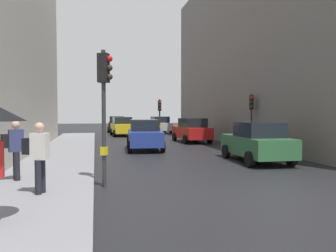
{
  "coord_description": "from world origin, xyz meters",
  "views": [
    {
      "loc": [
        -4.64,
        -7.62,
        2.17
      ],
      "look_at": [
        -0.96,
        9.04,
        1.48
      ],
      "focal_mm": 35.33,
      "sensor_mm": 36.0,
      "label": 1
    }
  ],
  "objects_px": {
    "pedestrian_with_black_backpack": "(38,153)",
    "pedestrian_with_grey_backpack": "(14,147)",
    "traffic_light_far_median": "(160,112)",
    "car_dark_suv": "(117,124)",
    "car_yellow_taxi": "(122,126)",
    "traffic_light_near_right": "(104,93)",
    "car_red_sedan": "(192,130)",
    "car_silver_hatchback": "(160,125)",
    "car_green_estate": "(257,142)",
    "car_blue_van": "(145,135)",
    "traffic_light_mid_street": "(251,111)"
  },
  "relations": [
    {
      "from": "car_red_sedan",
      "to": "traffic_light_far_median",
      "type": "bearing_deg",
      "value": 124.17
    },
    {
      "from": "car_dark_suv",
      "to": "traffic_light_mid_street",
      "type": "bearing_deg",
      "value": -71.32
    },
    {
      "from": "car_silver_hatchback",
      "to": "car_dark_suv",
      "type": "bearing_deg",
      "value": 144.41
    },
    {
      "from": "car_dark_suv",
      "to": "pedestrian_with_black_backpack",
      "type": "xyz_separation_m",
      "value": [
        -3.79,
        -28.94,
        0.29
      ]
    },
    {
      "from": "traffic_light_mid_street",
      "to": "car_silver_hatchback",
      "type": "bearing_deg",
      "value": 98.01
    },
    {
      "from": "car_yellow_taxi",
      "to": "traffic_light_mid_street",
      "type": "bearing_deg",
      "value": -63.58
    },
    {
      "from": "pedestrian_with_black_backpack",
      "to": "pedestrian_with_grey_backpack",
      "type": "relative_size",
      "value": 1.0
    },
    {
      "from": "car_dark_suv",
      "to": "car_yellow_taxi",
      "type": "xyz_separation_m",
      "value": [
        0.09,
        -6.44,
        0.0
      ]
    },
    {
      "from": "traffic_light_near_right",
      "to": "pedestrian_with_black_backpack",
      "type": "bearing_deg",
      "value": -145.52
    },
    {
      "from": "car_red_sedan",
      "to": "pedestrian_with_grey_backpack",
      "type": "distance_m",
      "value": 15.72
    },
    {
      "from": "traffic_light_near_right",
      "to": "car_yellow_taxi",
      "type": "xyz_separation_m",
      "value": [
        2.23,
        21.36,
        -1.87
      ]
    },
    {
      "from": "car_silver_hatchback",
      "to": "car_yellow_taxi",
      "type": "bearing_deg",
      "value": -141.28
    },
    {
      "from": "car_red_sedan",
      "to": "car_yellow_taxi",
      "type": "relative_size",
      "value": 1.0
    },
    {
      "from": "car_green_estate",
      "to": "pedestrian_with_grey_backpack",
      "type": "height_order",
      "value": "pedestrian_with_grey_backpack"
    },
    {
      "from": "car_silver_hatchback",
      "to": "car_red_sedan",
      "type": "relative_size",
      "value": 1.0
    },
    {
      "from": "traffic_light_mid_street",
      "to": "car_dark_suv",
      "type": "height_order",
      "value": "traffic_light_mid_street"
    },
    {
      "from": "car_silver_hatchback",
      "to": "pedestrian_with_black_backpack",
      "type": "height_order",
      "value": "pedestrian_with_black_backpack"
    },
    {
      "from": "car_dark_suv",
      "to": "car_yellow_taxi",
      "type": "relative_size",
      "value": 1.0
    },
    {
      "from": "traffic_light_far_median",
      "to": "car_green_estate",
      "type": "height_order",
      "value": "traffic_light_far_median"
    },
    {
      "from": "car_red_sedan",
      "to": "car_green_estate",
      "type": "bearing_deg",
      "value": -89.79
    },
    {
      "from": "car_silver_hatchback",
      "to": "car_green_estate",
      "type": "bearing_deg",
      "value": -89.34
    },
    {
      "from": "traffic_light_near_right",
      "to": "car_red_sedan",
      "type": "height_order",
      "value": "traffic_light_near_right"
    },
    {
      "from": "car_blue_van",
      "to": "pedestrian_with_grey_backpack",
      "type": "xyz_separation_m",
      "value": [
        -5.15,
        -8.54,
        0.29
      ]
    },
    {
      "from": "car_red_sedan",
      "to": "pedestrian_with_grey_backpack",
      "type": "bearing_deg",
      "value": -126.07
    },
    {
      "from": "car_silver_hatchback",
      "to": "car_dark_suv",
      "type": "distance_m",
      "value": 5.28
    },
    {
      "from": "traffic_light_near_right",
      "to": "car_silver_hatchback",
      "type": "height_order",
      "value": "traffic_light_near_right"
    },
    {
      "from": "traffic_light_far_median",
      "to": "car_dark_suv",
      "type": "xyz_separation_m",
      "value": [
        -2.65,
        11.63,
        -1.37
      ]
    },
    {
      "from": "traffic_light_far_median",
      "to": "car_blue_van",
      "type": "bearing_deg",
      "value": -108.0
    },
    {
      "from": "pedestrian_with_grey_backpack",
      "to": "traffic_light_far_median",
      "type": "bearing_deg",
      "value": 64.41
    },
    {
      "from": "car_green_estate",
      "to": "pedestrian_with_grey_backpack",
      "type": "relative_size",
      "value": 2.41
    },
    {
      "from": "pedestrian_with_black_backpack",
      "to": "pedestrian_with_grey_backpack",
      "type": "height_order",
      "value": "same"
    },
    {
      "from": "car_green_estate",
      "to": "car_yellow_taxi",
      "type": "relative_size",
      "value": 0.99
    },
    {
      "from": "traffic_light_far_median",
      "to": "car_blue_van",
      "type": "xyz_separation_m",
      "value": [
        -2.24,
        -6.9,
        -1.37
      ]
    },
    {
      "from": "car_green_estate",
      "to": "car_silver_hatchback",
      "type": "height_order",
      "value": "same"
    },
    {
      "from": "car_dark_suv",
      "to": "pedestrian_with_grey_backpack",
      "type": "height_order",
      "value": "pedestrian_with_grey_backpack"
    },
    {
      "from": "car_yellow_taxi",
      "to": "pedestrian_with_grey_backpack",
      "type": "height_order",
      "value": "pedestrian_with_grey_backpack"
    },
    {
      "from": "pedestrian_with_black_backpack",
      "to": "pedestrian_with_grey_backpack",
      "type": "xyz_separation_m",
      "value": [
        -0.96,
        1.86,
        0.0
      ]
    },
    {
      "from": "car_dark_suv",
      "to": "car_green_estate",
      "type": "bearing_deg",
      "value": -79.41
    },
    {
      "from": "traffic_light_near_right",
      "to": "car_red_sedan",
      "type": "distance_m",
      "value": 15.1
    },
    {
      "from": "car_red_sedan",
      "to": "car_blue_van",
      "type": "xyz_separation_m",
      "value": [
        -4.1,
        -4.16,
        0.0
      ]
    },
    {
      "from": "car_blue_van",
      "to": "car_silver_hatchback",
      "type": "bearing_deg",
      "value": 75.87
    },
    {
      "from": "traffic_light_far_median",
      "to": "pedestrian_with_black_backpack",
      "type": "height_order",
      "value": "traffic_light_far_median"
    },
    {
      "from": "car_green_estate",
      "to": "car_red_sedan",
      "type": "distance_m",
      "value": 9.91
    },
    {
      "from": "pedestrian_with_grey_backpack",
      "to": "car_red_sedan",
      "type": "bearing_deg",
      "value": 53.93
    },
    {
      "from": "traffic_light_near_right",
      "to": "traffic_light_far_median",
      "type": "height_order",
      "value": "traffic_light_near_right"
    },
    {
      "from": "car_silver_hatchback",
      "to": "car_yellow_taxi",
      "type": "distance_m",
      "value": 5.39
    },
    {
      "from": "traffic_light_near_right",
      "to": "car_blue_van",
      "type": "distance_m",
      "value": 9.79
    },
    {
      "from": "car_green_estate",
      "to": "car_blue_van",
      "type": "relative_size",
      "value": 0.99
    },
    {
      "from": "traffic_light_mid_street",
      "to": "car_blue_van",
      "type": "height_order",
      "value": "traffic_light_mid_street"
    },
    {
      "from": "traffic_light_near_right",
      "to": "traffic_light_far_median",
      "type": "relative_size",
      "value": 1.22
    }
  ]
}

